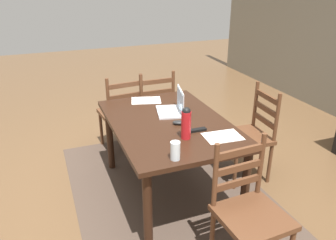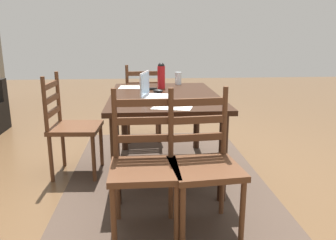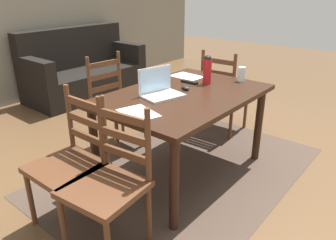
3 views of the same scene
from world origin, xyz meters
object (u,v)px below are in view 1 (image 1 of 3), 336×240
Objects in this scene: chair_far_head at (249,135)px; drinking_glass at (175,151)px; tv_remote at (196,130)px; laptop at (174,107)px; chair_right_far at (249,212)px; chair_left_near at (121,113)px; water_bottle at (186,122)px; chair_left_far at (153,109)px; computer_mouse at (178,123)px; dining_table at (169,131)px.

drinking_glass is (0.63, -1.06, 0.36)m from chair_far_head.
chair_far_head is 1.29m from drinking_glass.
chair_far_head is 0.83m from tv_remote.
chair_right_far is at bearing 3.55° from laptop.
water_bottle is at bearing 8.28° from chair_left_near.
computer_mouse is at bearing -7.44° from chair_left_far.
water_bottle reaches higher than dining_table.
laptop is at bearing 144.72° from dining_table.
laptop reaches higher than chair_left_far.
water_bottle is (1.37, 0.20, 0.43)m from chair_left_near.
drinking_glass is at bearing -59.24° from chair_far_head.
drinking_glass is 0.60m from computer_mouse.
water_bottle is 0.20m from tv_remote.
dining_table is at bearing -169.12° from chair_right_far.
chair_far_head is 3.63× the size of water_bottle.
tv_remote is at bearing 136.85° from drinking_glass.
computer_mouse is at bearing -171.22° from chair_right_far.
dining_table is at bearing -11.02° from chair_left_far.
chair_far_head is 0.84m from laptop.
chair_far_head is at bearing 76.80° from laptop.
laptop is at bearing 158.48° from drinking_glass.
chair_far_head is at bearing 120.76° from drinking_glass.
chair_left_far is (-1.02, 0.20, -0.20)m from dining_table.
water_bottle is (-0.66, -0.19, 0.43)m from chair_right_far.
laptop reaches higher than drinking_glass.
chair_left_far is at bearing -2.49° from tv_remote.
chair_left_far is 1.45m from water_bottle.
water_bottle is 0.29m from computer_mouse.
drinking_glass is 0.79× the size of tv_remote.
chair_far_head is (0.00, 0.86, -0.20)m from dining_table.
chair_left_near reaches higher than dining_table.
chair_right_far reaches higher than dining_table.
dining_table is 0.33m from tv_remote.
water_bottle reaches higher than computer_mouse.
computer_mouse is (0.27, -0.07, -0.04)m from laptop.
chair_left_near reaches higher than computer_mouse.
chair_right_far is at bearing -33.47° from chair_far_head.
chair_right_far reaches higher than tv_remote.
tv_remote is (0.27, -0.72, 0.30)m from chair_far_head.
drinking_glass is at bearing -36.50° from water_bottle.
chair_left_near is 7.06× the size of drinking_glass.
chair_right_far is 0.65m from drinking_glass.
drinking_glass is at bearing -134.24° from chair_right_far.
chair_left_far is at bearing 172.10° from water_bottle.
chair_right_far is at bearing -0.07° from chair_left_far.
laptop is (-0.17, 0.12, 0.15)m from dining_table.
chair_left_near is 1.37m from tv_remote.
water_bottle is at bearing 122.42° from tv_remote.
drinking_glass is at bearing -13.43° from chair_left_far.
chair_right_far is 0.80m from water_bottle.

